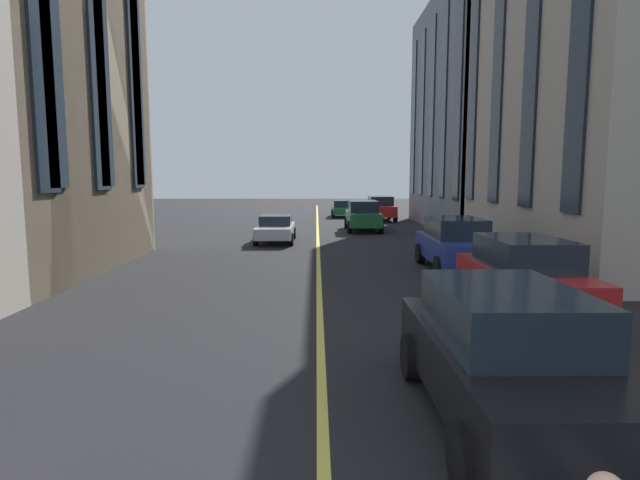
{
  "coord_description": "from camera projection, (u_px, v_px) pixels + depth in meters",
  "views": [
    {
      "loc": [
        -0.98,
        0.08,
        3.31
      ],
      "look_at": [
        9.8,
        0.0,
        1.99
      ],
      "focal_mm": 28.62,
      "sensor_mm": 36.0,
      "label": 1
    }
  ],
  "objects": [
    {
      "name": "car_green_far",
      "position": [
        343.0,
        209.0,
        43.15
      ],
      "size": [
        3.9,
        1.89,
        1.4
      ],
      "color": "#1E6038",
      "rests_on": "ground_plane"
    },
    {
      "name": "building_right_near",
      "position": [
        529.0,
        113.0,
        33.16
      ],
      "size": [
        15.58,
        12.72,
        15.03
      ],
      "color": "slate",
      "rests_on": "ground_plane"
    },
    {
      "name": "car_silver_parked_a",
      "position": [
        276.0,
        228.0,
        26.34
      ],
      "size": [
        4.4,
        1.95,
        1.37
      ],
      "color": "#B7BABF",
      "rests_on": "ground_plane"
    },
    {
      "name": "car_red_oncoming",
      "position": [
        380.0,
        208.0,
        39.59
      ],
      "size": [
        4.7,
        2.14,
        1.88
      ],
      "color": "#B21E1E",
      "rests_on": "ground_plane"
    },
    {
      "name": "car_red_near",
      "position": [
        524.0,
        276.0,
        12.22
      ],
      "size": [
        4.7,
        2.14,
        1.88
      ],
      "color": "#B21E1E",
      "rests_on": "ground_plane"
    },
    {
      "name": "lane_centre_line",
      "position": [
        318.0,
        257.0,
        21.22
      ],
      "size": [
        80.0,
        0.16,
        0.01
      ],
      "color": "#D8C64C",
      "rests_on": "ground_plane"
    },
    {
      "name": "car_green_trailing",
      "position": [
        363.0,
        215.0,
        31.86
      ],
      "size": [
        4.7,
        2.14,
        1.88
      ],
      "color": "#1E6038",
      "rests_on": "ground_plane"
    },
    {
      "name": "car_blue_mid",
      "position": [
        455.0,
        243.0,
        18.23
      ],
      "size": [
        4.7,
        2.14,
        1.88
      ],
      "color": "navy",
      "rests_on": "ground_plane"
    },
    {
      "name": "car_black_parked_b",
      "position": [
        504.0,
        354.0,
        6.8
      ],
      "size": [
        4.7,
        2.14,
        1.88
      ],
      "color": "black",
      "rests_on": "ground_plane"
    }
  ]
}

